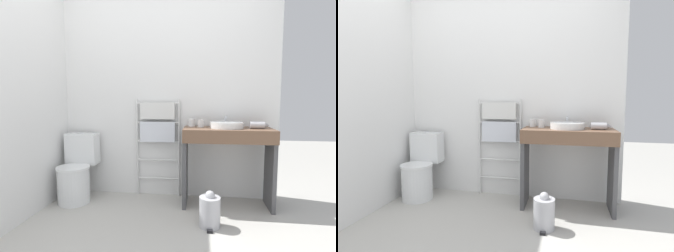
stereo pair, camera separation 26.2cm
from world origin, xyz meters
TOP-DOWN VIEW (x-y plane):
  - wall_back at (0.00, 1.47)m, footprint 2.62×0.12m
  - wall_side at (-1.25, 0.71)m, footprint 0.12×2.10m
  - toilet at (-0.95, 1.11)m, footprint 0.36×0.51m
  - towel_radiator at (-0.06, 1.36)m, footprint 0.52×0.06m
  - vanity_counter at (0.72, 1.16)m, footprint 0.93×0.45m
  - sink_basin at (0.71, 1.19)m, footprint 0.35×0.35m
  - faucet at (0.71, 1.35)m, footprint 0.02×0.10m
  - cup_near_wall at (0.34, 1.32)m, footprint 0.07×0.07m
  - cup_near_edge at (0.44, 1.26)m, footprint 0.07×0.07m
  - hair_dryer at (1.03, 1.18)m, footprint 0.20×0.18m
  - trash_bin at (0.53, 0.66)m, footprint 0.19×0.22m

SIDE VIEW (x-z plane):
  - trash_bin at x=0.53m, z-range -0.02..0.31m
  - toilet at x=-0.95m, z-range -0.06..0.70m
  - vanity_counter at x=0.72m, z-range 0.15..0.99m
  - towel_radiator at x=-0.06m, z-range 0.23..1.37m
  - sink_basin at x=0.71m, z-range 0.84..0.91m
  - hair_dryer at x=1.03m, z-range 0.84..0.92m
  - cup_near_edge at x=0.44m, z-range 0.84..0.92m
  - cup_near_wall at x=0.34m, z-range 0.84..0.92m
  - faucet at x=0.71m, z-range 0.86..0.98m
  - wall_back at x=0.00m, z-range 0.00..2.67m
  - wall_side at x=-1.25m, z-range 0.00..2.67m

